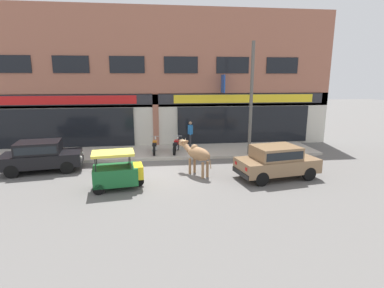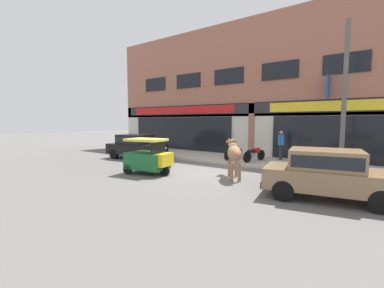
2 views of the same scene
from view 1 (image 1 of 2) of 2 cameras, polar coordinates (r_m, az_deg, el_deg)
ground_plane at (r=14.12m, az=-6.62°, el=-5.59°), size 90.00×90.00×0.00m
sidewalk at (r=17.83m, az=-6.75°, el=-1.52°), size 19.00×3.36×0.14m
shop_building at (r=19.24m, az=-7.09°, el=11.50°), size 23.00×1.40×8.56m
cow at (r=13.56m, az=0.98°, el=-1.84°), size 1.42×1.87×1.61m
car_0 at (r=15.82m, az=-26.81°, el=-1.84°), size 3.77×2.11×1.46m
car_1 at (r=13.70m, az=15.79°, el=-3.00°), size 3.79×2.17×1.46m
auto_rickshaw at (r=12.38m, az=-14.05°, el=-5.31°), size 2.07×1.39×1.52m
motorcycle_0 at (r=17.22m, az=-7.10°, el=-0.46°), size 0.52×1.81×0.88m
motorcycle_1 at (r=17.25m, az=-3.05°, el=-0.36°), size 0.67×1.79×0.88m
pedestrian at (r=18.50m, az=-0.32°, el=2.43°), size 0.32×0.50×1.60m
utility_pole at (r=16.80m, az=11.21°, el=8.30°), size 0.18×0.18×6.12m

